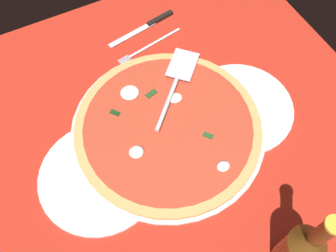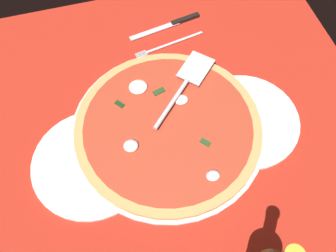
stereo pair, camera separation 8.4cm
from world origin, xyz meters
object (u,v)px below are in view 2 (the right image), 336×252
Objects in this scene: dinner_plate_right at (245,120)px; pizza at (168,127)px; pizza_server at (185,84)px; dinner_plate_left at (92,163)px; place_setting_far at (170,35)px.

pizza is at bearing 171.76° from dinner_plate_right.
dinner_plate_right is 17.73cm from pizza.
pizza_server is at bearing 52.97° from pizza.
dinner_plate_right is at bearing -8.24° from pizza.
dinner_plate_right is (35.49, 1.07, 0.00)cm from dinner_plate_left.
dinner_plate_right is 1.18× the size of place_setting_far.
pizza reaches higher than dinner_plate_left.
place_setting_far is (8.33, 27.36, -1.20)cm from pizza.
place_setting_far is at bearing 73.06° from pizza.
dinner_plate_right is at bearing -89.78° from pizza_server.
dinner_plate_left is 0.61× the size of pizza.
pizza is at bearing 11.35° from dinner_plate_left.
pizza is 1.99× the size of place_setting_far.
place_setting_far is (1.89, 18.82, -3.44)cm from pizza_server.
pizza reaches higher than place_setting_far.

